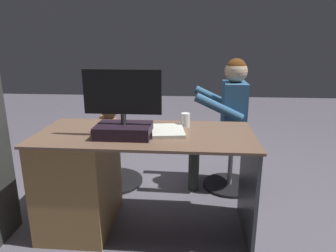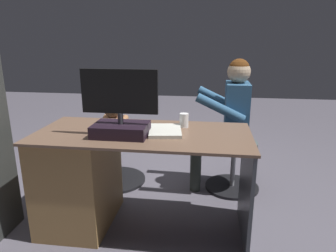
{
  "view_description": "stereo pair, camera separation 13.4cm",
  "coord_description": "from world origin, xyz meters",
  "px_view_note": "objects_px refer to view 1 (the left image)",
  "views": [
    {
      "loc": [
        -0.32,
        2.44,
        1.39
      ],
      "look_at": [
        -0.13,
        0.07,
        0.7
      ],
      "focal_mm": 32.96,
      "sensor_mm": 36.0,
      "label": 1
    },
    {
      "loc": [
        -0.45,
        2.42,
        1.39
      ],
      "look_at": [
        -0.13,
        0.07,
        0.7
      ],
      "focal_mm": 32.96,
      "sensor_mm": 36.0,
      "label": 2
    }
  ],
  "objects_px": {
    "computer_mouse": "(112,124)",
    "teddy_bear": "(110,120)",
    "office_chair_teddy": "(112,158)",
    "tv_remote": "(95,132)",
    "monitor": "(123,117)",
    "person": "(225,113)",
    "desk": "(91,177)",
    "keyboard": "(152,127)",
    "cup": "(185,120)",
    "visitor_chair": "(231,159)"
  },
  "relations": [
    {
      "from": "keyboard",
      "to": "visitor_chair",
      "type": "relative_size",
      "value": 0.84
    },
    {
      "from": "keyboard",
      "to": "visitor_chair",
      "type": "xyz_separation_m",
      "value": [
        -0.66,
        -0.61,
        -0.48
      ]
    },
    {
      "from": "cup",
      "to": "tv_remote",
      "type": "distance_m",
      "value": 0.66
    },
    {
      "from": "tv_remote",
      "to": "monitor",
      "type": "bearing_deg",
      "value": 150.18
    },
    {
      "from": "desk",
      "to": "office_chair_teddy",
      "type": "distance_m",
      "value": 0.72
    },
    {
      "from": "computer_mouse",
      "to": "office_chair_teddy",
      "type": "xyz_separation_m",
      "value": [
        0.18,
        -0.57,
        -0.51
      ]
    },
    {
      "from": "desk",
      "to": "person",
      "type": "xyz_separation_m",
      "value": [
        -1.03,
        -0.71,
        0.33
      ]
    },
    {
      "from": "office_chair_teddy",
      "to": "desk",
      "type": "bearing_deg",
      "value": 92.73
    },
    {
      "from": "tv_remote",
      "to": "person",
      "type": "xyz_separation_m",
      "value": [
        -0.96,
        -0.76,
        -0.03
      ]
    },
    {
      "from": "monitor",
      "to": "computer_mouse",
      "type": "bearing_deg",
      "value": -58.11
    },
    {
      "from": "desk",
      "to": "monitor",
      "type": "xyz_separation_m",
      "value": [
        -0.28,
        0.09,
        0.49
      ]
    },
    {
      "from": "computer_mouse",
      "to": "cup",
      "type": "height_order",
      "value": "cup"
    },
    {
      "from": "desk",
      "to": "teddy_bear",
      "type": "distance_m",
      "value": 0.76
    },
    {
      "from": "computer_mouse",
      "to": "teddy_bear",
      "type": "height_order",
      "value": "teddy_bear"
    },
    {
      "from": "person",
      "to": "visitor_chair",
      "type": "bearing_deg",
      "value": -179.79
    },
    {
      "from": "teddy_bear",
      "to": "person",
      "type": "xyz_separation_m",
      "value": [
        -1.07,
        0.01,
        0.09
      ]
    },
    {
      "from": "keyboard",
      "to": "office_chair_teddy",
      "type": "relative_size",
      "value": 0.72
    },
    {
      "from": "computer_mouse",
      "to": "person",
      "type": "bearing_deg",
      "value": -147.0
    },
    {
      "from": "person",
      "to": "tv_remote",
      "type": "bearing_deg",
      "value": 38.32
    },
    {
      "from": "monitor",
      "to": "tv_remote",
      "type": "height_order",
      "value": "monitor"
    },
    {
      "from": "cup",
      "to": "visitor_chair",
      "type": "height_order",
      "value": "cup"
    },
    {
      "from": "tv_remote",
      "to": "computer_mouse",
      "type": "bearing_deg",
      "value": -131.08
    },
    {
      "from": "computer_mouse",
      "to": "person",
      "type": "distance_m",
      "value": 1.06
    },
    {
      "from": "desk",
      "to": "computer_mouse",
      "type": "bearing_deg",
      "value": -136.41
    },
    {
      "from": "tv_remote",
      "to": "person",
      "type": "bearing_deg",
      "value": -160.83
    },
    {
      "from": "visitor_chair",
      "to": "monitor",
      "type": "bearing_deg",
      "value": 44.16
    },
    {
      "from": "monitor",
      "to": "cup",
      "type": "bearing_deg",
      "value": -147.49
    },
    {
      "from": "monitor",
      "to": "tv_remote",
      "type": "xyz_separation_m",
      "value": [
        0.21,
        -0.04,
        -0.12
      ]
    },
    {
      "from": "desk",
      "to": "teddy_bear",
      "type": "xyz_separation_m",
      "value": [
        0.03,
        -0.72,
        0.24
      ]
    },
    {
      "from": "monitor",
      "to": "teddy_bear",
      "type": "bearing_deg",
      "value": -68.74
    },
    {
      "from": "keyboard",
      "to": "teddy_bear",
      "type": "bearing_deg",
      "value": -52.03
    },
    {
      "from": "keyboard",
      "to": "visitor_chair",
      "type": "height_order",
      "value": "keyboard"
    },
    {
      "from": "person",
      "to": "cup",
      "type": "bearing_deg",
      "value": 57.53
    },
    {
      "from": "cup",
      "to": "tv_remote",
      "type": "relative_size",
      "value": 0.69
    },
    {
      "from": "teddy_bear",
      "to": "desk",
      "type": "bearing_deg",
      "value": 92.69
    },
    {
      "from": "teddy_bear",
      "to": "office_chair_teddy",
      "type": "bearing_deg",
      "value": 90.0
    },
    {
      "from": "monitor",
      "to": "office_chair_teddy",
      "type": "height_order",
      "value": "monitor"
    },
    {
      "from": "desk",
      "to": "keyboard",
      "type": "distance_m",
      "value": 0.59
    },
    {
      "from": "computer_mouse",
      "to": "tv_remote",
      "type": "xyz_separation_m",
      "value": [
        0.07,
        0.18,
        -0.01
      ]
    },
    {
      "from": "cup",
      "to": "person",
      "type": "bearing_deg",
      "value": -122.47
    },
    {
      "from": "desk",
      "to": "keyboard",
      "type": "xyz_separation_m",
      "value": [
        -0.45,
        -0.11,
        0.36
      ]
    },
    {
      "from": "desk",
      "to": "office_chair_teddy",
      "type": "height_order",
      "value": "desk"
    },
    {
      "from": "desk",
      "to": "visitor_chair",
      "type": "height_order",
      "value": "desk"
    },
    {
      "from": "monitor",
      "to": "office_chair_teddy",
      "type": "bearing_deg",
      "value": -68.45
    },
    {
      "from": "cup",
      "to": "tv_remote",
      "type": "height_order",
      "value": "cup"
    },
    {
      "from": "keyboard",
      "to": "cup",
      "type": "distance_m",
      "value": 0.25
    },
    {
      "from": "cup",
      "to": "office_chair_teddy",
      "type": "relative_size",
      "value": 0.18
    },
    {
      "from": "visitor_chair",
      "to": "desk",
      "type": "bearing_deg",
      "value": 32.78
    },
    {
      "from": "desk",
      "to": "monitor",
      "type": "distance_m",
      "value": 0.57
    },
    {
      "from": "visitor_chair",
      "to": "keyboard",
      "type": "bearing_deg",
      "value": 42.62
    }
  ]
}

